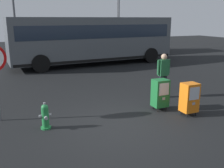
% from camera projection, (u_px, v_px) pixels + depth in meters
% --- Properties ---
extents(ground_plane, '(60.00, 60.00, 0.00)m').
position_uv_depth(ground_plane, '(119.00, 126.00, 7.18)').
color(ground_plane, black).
extents(fire_hydrant, '(0.33, 0.32, 0.75)m').
position_uv_depth(fire_hydrant, '(45.00, 116.00, 6.91)').
color(fire_hydrant, '#1E7238').
rests_on(fire_hydrant, ground_plane).
extents(newspaper_box_primary, '(0.48, 0.42, 1.02)m').
position_uv_depth(newspaper_box_primary, '(160.00, 93.00, 8.31)').
color(newspaper_box_primary, black).
rests_on(newspaper_box_primary, ground_plane).
extents(newspaper_box_secondary, '(0.48, 0.42, 1.02)m').
position_uv_depth(newspaper_box_secondary, '(189.00, 97.00, 7.85)').
color(newspaper_box_secondary, black).
rests_on(newspaper_box_secondary, ground_plane).
extents(pedestrian, '(0.55, 0.22, 1.67)m').
position_uv_depth(pedestrian, '(163.00, 73.00, 9.54)').
color(pedestrian, black).
rests_on(pedestrian, ground_plane).
extents(bus_near, '(10.61, 3.17, 3.00)m').
position_uv_depth(bus_near, '(93.00, 38.00, 16.50)').
color(bus_near, '#4C5156').
rests_on(bus_near, ground_plane).
extents(bus_far, '(10.52, 2.86, 3.00)m').
position_uv_depth(bus_far, '(105.00, 33.00, 21.37)').
color(bus_far, '#4C5156').
rests_on(bus_far, ground_plane).
extents(street_light_near_left, '(0.32, 0.32, 7.41)m').
position_uv_depth(street_light_near_left, '(119.00, 3.00, 22.70)').
color(street_light_near_left, '#4C4F54').
rests_on(street_light_near_left, ground_plane).
extents(street_light_near_right, '(0.32, 0.32, 6.52)m').
position_uv_depth(street_light_near_right, '(118.00, 9.00, 24.11)').
color(street_light_near_right, '#4C4F54').
rests_on(street_light_near_right, ground_plane).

